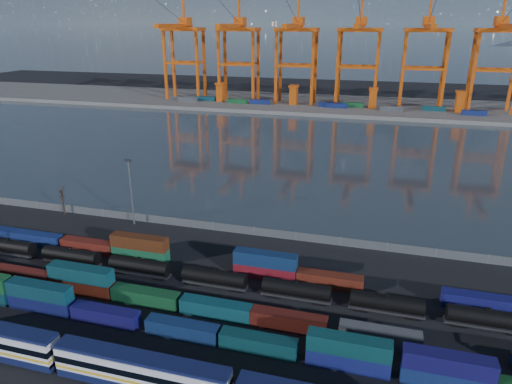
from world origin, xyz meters
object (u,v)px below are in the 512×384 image
(tanker_string, at_px, (176,272))
(bare_tree, at_px, (63,200))
(passenger_train, at_px, (142,372))
(gantry_cranes, at_px, (327,39))

(tanker_string, distance_m, bare_tree, 47.44)
(tanker_string, bearing_deg, passenger_train, -74.47)
(passenger_train, bearing_deg, tanker_string, 105.53)
(tanker_string, bearing_deg, gantry_cranes, 89.66)
(bare_tree, distance_m, gantry_cranes, 184.96)
(passenger_train, xyz_separation_m, bare_tree, (-49.23, 48.57, 1.25))
(tanker_string, relative_size, bare_tree, 15.45)
(tanker_string, relative_size, gantry_cranes, 0.61)
(bare_tree, xyz_separation_m, gantry_cranes, (43.06, 176.56, 34.41))
(passenger_train, bearing_deg, gantry_cranes, 91.57)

